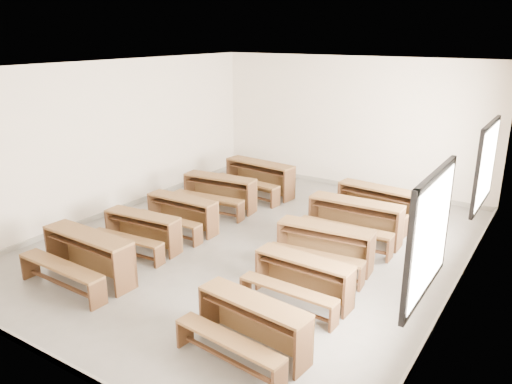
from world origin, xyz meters
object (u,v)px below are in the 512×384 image
Objects in this scene: desk_set_6 at (302,277)px; desk_set_4 at (258,176)px; desk_set_1 at (141,229)px; desk_set_8 at (354,218)px; desk_set_5 at (251,322)px; desk_set_9 at (376,202)px; desk_set_2 at (181,212)px; desk_set_3 at (219,190)px; desk_set_0 at (86,254)px; desk_set_7 at (324,244)px.

desk_set_4 is at bearing 131.51° from desk_set_6.
desk_set_1 is 0.87× the size of desk_set_8.
desk_set_4 reaches higher than desk_set_5.
desk_set_9 is at bearing 95.00° from desk_set_6.
desk_set_3 reaches higher than desk_set_2.
desk_set_4 reaches higher than desk_set_1.
desk_set_6 is (3.38, -2.51, -0.04)m from desk_set_3.
desk_set_8 is at bearing 33.28° from desk_set_1.
desk_set_2 is 0.96× the size of desk_set_5.
desk_set_7 is (2.93, 2.41, -0.03)m from desk_set_0.
desk_set_8 is 1.02× the size of desk_set_9.
desk_set_9 is (-0.21, 3.62, 0.05)m from desk_set_6.
desk_set_0 is 1.04× the size of desk_set_7.
desk_set_9 is (2.94, 4.87, -0.01)m from desk_set_0.
desk_set_4 is at bearing 77.08° from desk_set_3.
desk_set_4 is at bearing -178.76° from desk_set_9.
desk_set_1 is at bearing -92.67° from desk_set_3.
desk_set_7 is at bearing 0.19° from desk_set_2.
desk_set_0 is 4.72m from desk_set_8.
desk_set_4 is at bearing 84.11° from desk_set_1.
desk_set_2 is 0.86× the size of desk_set_8.
desk_set_9 is (2.99, -0.23, -0.03)m from desk_set_4.
desk_set_0 is 1.00× the size of desk_set_3.
desk_set_2 is 4.13m from desk_set_5.
desk_set_7 is at bearing 101.98° from desk_set_6.
desk_set_1 is 3.61m from desk_set_5.
desk_set_2 is 1.01× the size of desk_set_6.
desk_set_6 is at bearing 23.31° from desk_set_0.
desk_set_5 reaches higher than desk_set_2.
desk_set_6 is at bearing -81.18° from desk_set_9.
desk_set_1 is 3.25m from desk_set_7.
desk_set_0 is at bearing -88.33° from desk_set_2.
desk_set_5 is at bearing -38.25° from desk_set_2.
desk_set_2 is 1.40m from desk_set_3.
desk_set_2 is 0.91× the size of desk_set_7.
desk_set_7 is (3.05, 1.12, 0.03)m from desk_set_1.
desk_set_0 reaches higher than desk_set_6.
desk_set_3 is at bearing 87.74° from desk_set_1.
desk_set_5 is at bearing -54.18° from desk_set_3.
desk_set_6 is at bearing -44.63° from desk_set_4.
desk_set_7 is at bearing 41.13° from desk_set_0.
desk_set_6 is (3.26, -0.05, 0.00)m from desk_set_1.
desk_set_9 reaches higher than desk_set_5.
desk_set_5 is at bearing -81.62° from desk_set_9.
desk_set_4 reaches higher than desk_set_8.
desk_set_9 is at bearing 60.56° from desk_set_0.
desk_set_0 is 1.00× the size of desk_set_9.
desk_set_7 is 1.29m from desk_set_8.
desk_set_5 is (3.29, -2.51, 0.00)m from desk_set_2.
desk_set_4 is 1.17× the size of desk_set_5.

